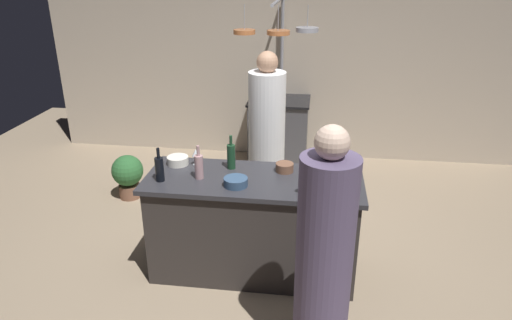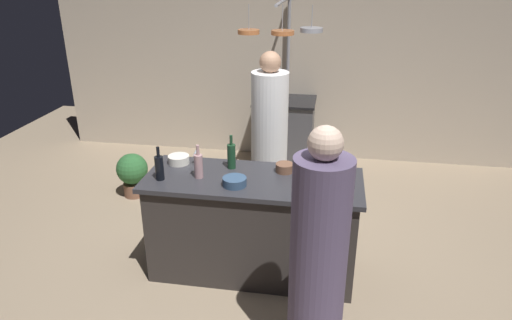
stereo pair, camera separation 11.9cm
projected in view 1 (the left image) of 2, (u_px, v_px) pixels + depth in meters
name	position (u px, v px, depth m)	size (l,w,h in m)	color
ground_plane	(254.00, 269.00, 4.17)	(9.00, 9.00, 0.00)	gray
back_wall	(282.00, 62.00, 6.27)	(6.40, 0.16, 2.60)	#BCAD99
kitchen_island	(254.00, 225.00, 4.00)	(1.80, 0.72, 0.90)	#332D2B
stove_range	(279.00, 132.00, 6.24)	(0.80, 0.64, 0.89)	#47474C
chef	(267.00, 144.00, 4.78)	(0.37, 0.37, 1.76)	white
bar_stool_right	(317.00, 283.00, 3.39)	(0.28, 0.28, 0.68)	#4C4C51
guest_right	(324.00, 263.00, 2.92)	(0.36, 0.36, 1.71)	#594C6B
overhead_pot_rack	(279.00, 46.00, 5.29)	(0.88, 1.38, 2.17)	gray
potted_plant	(128.00, 174.00, 5.34)	(0.36, 0.36, 0.52)	brown
pepper_mill	(323.00, 170.00, 3.72)	(0.05, 0.05, 0.21)	#382319
wine_bottle_green	(231.00, 156.00, 3.97)	(0.07, 0.07, 0.30)	#193D23
wine_bottle_dark	(159.00, 169.00, 3.74)	(0.07, 0.07, 0.29)	black
wine_bottle_rose	(199.00, 166.00, 3.78)	(0.07, 0.07, 0.29)	#B78C8E
wine_glass_near_left_guest	(196.00, 153.00, 4.04)	(0.07, 0.07, 0.15)	silver
wine_glass_by_chef	(303.00, 181.00, 3.54)	(0.07, 0.07, 0.15)	silver
mixing_bowl_wooden	(285.00, 167.00, 3.94)	(0.15, 0.15, 0.07)	brown
mixing_bowl_blue	(236.00, 182.00, 3.68)	(0.19, 0.19, 0.07)	#334C6B
mixing_bowl_ceramic	(178.00, 160.00, 4.07)	(0.19, 0.19, 0.07)	silver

